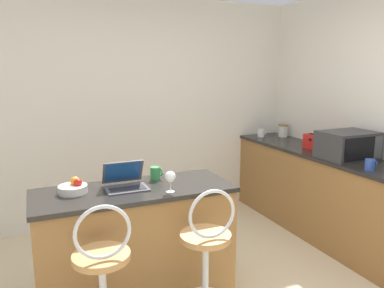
# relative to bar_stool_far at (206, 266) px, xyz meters

# --- Properties ---
(wall_back) EXTENTS (12.00, 0.06, 2.60)m
(wall_back) POSITION_rel_bar_stool_far_xyz_m (0.17, 2.23, 0.80)
(wall_back) COLOR silver
(wall_back) RESTS_ON ground_plane
(breakfast_bar) EXTENTS (1.45, 0.58, 0.92)m
(breakfast_bar) POSITION_rel_bar_stool_far_xyz_m (-0.34, 0.53, -0.04)
(breakfast_bar) COLOR olive
(breakfast_bar) RESTS_ON ground_plane
(counter_right) EXTENTS (0.58, 2.80, 0.92)m
(counter_right) POSITION_rel_bar_stool_far_xyz_m (1.83, 0.81, -0.04)
(counter_right) COLOR olive
(counter_right) RESTS_ON ground_plane
(bar_stool_far) EXTENTS (0.40, 0.40, 1.05)m
(bar_stool_far) POSITION_rel_bar_stool_far_xyz_m (0.00, 0.00, 0.00)
(bar_stool_far) COLOR silver
(bar_stool_far) RESTS_ON ground_plane
(laptop) EXTENTS (0.30, 0.27, 0.19)m
(laptop) POSITION_rel_bar_stool_far_xyz_m (-0.39, 0.57, 0.47)
(laptop) COLOR #47474C
(laptop) RESTS_ON breakfast_bar
(microwave) EXTENTS (0.52, 0.39, 0.27)m
(microwave) POSITION_rel_bar_stool_far_xyz_m (1.82, 0.62, 0.56)
(microwave) COLOR #2D2D30
(microwave) RESTS_ON counter_right
(toaster) EXTENTS (0.21, 0.25, 0.16)m
(toaster) POSITION_rel_bar_stool_far_xyz_m (1.87, 1.10, 0.50)
(toaster) COLOR red
(toaster) RESTS_ON counter_right
(storage_jar) EXTENTS (0.12, 0.12, 0.16)m
(storage_jar) POSITION_rel_bar_stool_far_xyz_m (2.00, 1.88, 0.50)
(storage_jar) COLOR silver
(storage_jar) RESTS_ON counter_right
(wine_glass_tall) EXTENTS (0.08, 0.08, 0.15)m
(wine_glass_tall) POSITION_rel_bar_stool_far_xyz_m (-0.12, 0.34, 0.53)
(wine_glass_tall) COLOR silver
(wine_glass_tall) RESTS_ON breakfast_bar
(mug_white) EXTENTS (0.10, 0.09, 0.10)m
(mug_white) POSITION_rel_bar_stool_far_xyz_m (1.73, 1.98, 0.47)
(mug_white) COLOR white
(mug_white) RESTS_ON counter_right
(mug_green) EXTENTS (0.09, 0.08, 0.10)m
(mug_green) POSITION_rel_bar_stool_far_xyz_m (-0.12, 0.69, 0.47)
(mug_green) COLOR #338447
(mug_green) RESTS_ON breakfast_bar
(fruit_bowl) EXTENTS (0.20, 0.20, 0.11)m
(fruit_bowl) POSITION_rel_bar_stool_far_xyz_m (-0.76, 0.60, 0.46)
(fruit_bowl) COLOR silver
(fruit_bowl) RESTS_ON breakfast_bar
(mug_blue) EXTENTS (0.10, 0.08, 0.10)m
(mug_blue) POSITION_rel_bar_stool_far_xyz_m (1.68, 0.22, 0.47)
(mug_blue) COLOR #2D51AD
(mug_blue) RESTS_ON counter_right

